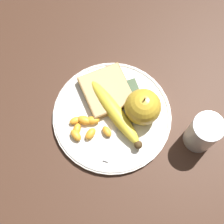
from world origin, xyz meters
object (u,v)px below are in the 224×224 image
at_px(bread_slice, 107,91).
at_px(fork, 118,118).
at_px(apple, 143,107).
at_px(jam_packet, 130,91).
at_px(juice_glass, 203,133).
at_px(banana, 116,114).
at_px(plate, 112,116).

relative_size(bread_slice, fork, 0.76).
height_order(apple, jam_packet, apple).
bearing_deg(bread_slice, jam_packet, 69.81).
bearing_deg(juice_glass, bread_slice, -137.75).
height_order(juice_glass, fork, juice_glass).
height_order(banana, jam_packet, banana).
height_order(banana, fork, banana).
xyz_separation_m(plate, banana, (0.01, 0.01, 0.02)).
bearing_deg(apple, banana, -101.50).
distance_m(apple, banana, 0.06).
bearing_deg(fork, jam_packet, -8.09).
xyz_separation_m(plate, juice_glass, (0.12, 0.17, 0.04)).
bearing_deg(plate, bread_slice, 172.71).
distance_m(banana, fork, 0.02).
xyz_separation_m(banana, fork, (0.01, 0.00, -0.02)).
height_order(bread_slice, jam_packet, same).
bearing_deg(apple, fork, -96.91).
xyz_separation_m(bread_slice, jam_packet, (0.02, 0.05, -0.00)).
xyz_separation_m(apple, banana, (-0.01, -0.06, -0.02)).
distance_m(bread_slice, fork, 0.07).
distance_m(apple, bread_slice, 0.10).
relative_size(plate, fork, 1.78).
height_order(apple, banana, apple).
distance_m(plate, apple, 0.08).
bearing_deg(plate, fork, 40.75).
xyz_separation_m(plate, bread_slice, (-0.06, 0.01, 0.02)).
distance_m(juice_glass, banana, 0.20).
bearing_deg(jam_packet, apple, 5.72).
relative_size(banana, bread_slice, 1.63).
height_order(plate, apple, apple).
relative_size(apple, banana, 0.47).
distance_m(banana, bread_slice, 0.06).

